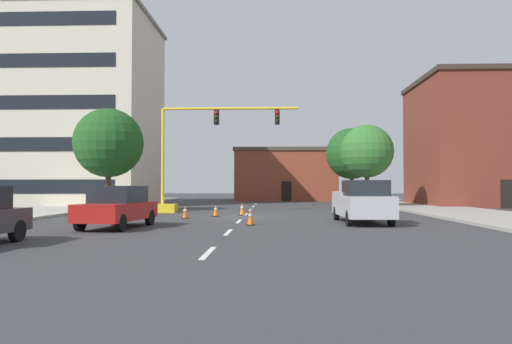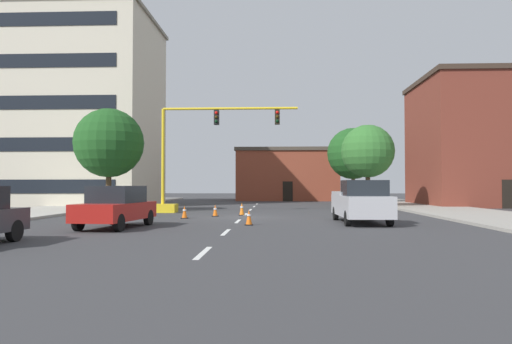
# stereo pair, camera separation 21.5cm
# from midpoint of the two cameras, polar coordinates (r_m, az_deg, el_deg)

# --- Properties ---
(ground_plane) EXTENTS (160.00, 160.00, 0.00)m
(ground_plane) POSITION_cam_midpoint_polar(r_m,az_deg,el_deg) (26.58, -1.80, -5.39)
(ground_plane) COLOR #38383A
(sidewalk_left) EXTENTS (6.00, 56.00, 0.14)m
(sidewalk_left) POSITION_cam_midpoint_polar(r_m,az_deg,el_deg) (37.74, -21.83, -4.05)
(sidewalk_left) COLOR #B2ADA3
(sidewalk_left) RESTS_ON ground_plane
(sidewalk_right) EXTENTS (6.00, 56.00, 0.14)m
(sidewalk_right) POSITION_cam_midpoint_polar(r_m,az_deg,el_deg) (36.42, 20.87, -4.15)
(sidewalk_right) COLOR #9E998E
(sidewalk_right) RESTS_ON ground_plane
(lane_stripe_seg_0) EXTENTS (0.16, 2.40, 0.01)m
(lane_stripe_seg_0) POSITION_cam_midpoint_polar(r_m,az_deg,el_deg) (12.72, -6.21, -9.52)
(lane_stripe_seg_0) COLOR silver
(lane_stripe_seg_0) RESTS_ON ground_plane
(lane_stripe_seg_1) EXTENTS (0.16, 2.40, 0.01)m
(lane_stripe_seg_1) POSITION_cam_midpoint_polar(r_m,az_deg,el_deg) (18.14, -3.66, -7.15)
(lane_stripe_seg_1) COLOR silver
(lane_stripe_seg_1) RESTS_ON ground_plane
(lane_stripe_seg_2) EXTENTS (0.16, 2.40, 0.01)m
(lane_stripe_seg_2) POSITION_cam_midpoint_polar(r_m,az_deg,el_deg) (23.60, -2.30, -5.86)
(lane_stripe_seg_2) COLOR silver
(lane_stripe_seg_2) RESTS_ON ground_plane
(lane_stripe_seg_3) EXTENTS (0.16, 2.40, 0.01)m
(lane_stripe_seg_3) POSITION_cam_midpoint_polar(r_m,az_deg,el_deg) (29.07, -1.46, -5.06)
(lane_stripe_seg_3) COLOR silver
(lane_stripe_seg_3) RESTS_ON ground_plane
(lane_stripe_seg_4) EXTENTS (0.16, 2.40, 0.01)m
(lane_stripe_seg_4) POSITION_cam_midpoint_polar(r_m,az_deg,el_deg) (34.55, -0.88, -4.51)
(lane_stripe_seg_4) COLOR silver
(lane_stripe_seg_4) RESTS_ON ground_plane
(lane_stripe_seg_5) EXTENTS (0.16, 2.40, 0.01)m
(lane_stripe_seg_5) POSITION_cam_midpoint_polar(r_m,az_deg,el_deg) (40.04, -0.46, -4.11)
(lane_stripe_seg_5) COLOR silver
(lane_stripe_seg_5) RESTS_ON ground_plane
(lane_stripe_seg_6) EXTENTS (0.16, 2.40, 0.01)m
(lane_stripe_seg_6) POSITION_cam_midpoint_polar(r_m,az_deg,el_deg) (45.53, -0.15, -3.81)
(lane_stripe_seg_6) COLOR silver
(lane_stripe_seg_6) RESTS_ON ground_plane
(building_tall_left) EXTENTS (14.88, 11.71, 17.03)m
(building_tall_left) POSITION_cam_midpoint_polar(r_m,az_deg,el_deg) (47.12, -21.22, 6.76)
(building_tall_left) COLOR beige
(building_tall_left) RESTS_ON ground_plane
(building_brick_center) EXTENTS (11.90, 8.99, 6.05)m
(building_brick_center) POSITION_cam_midpoint_polar(r_m,az_deg,el_deg) (57.51, 3.40, -0.33)
(building_brick_center) COLOR brown
(building_brick_center) RESTS_ON ground_plane
(building_row_right) EXTENTS (10.38, 10.80, 11.08)m
(building_row_right) POSITION_cam_midpoint_polar(r_m,az_deg,el_deg) (46.09, 24.74, 3.26)
(building_row_right) COLOR brown
(building_row_right) RESTS_ON ground_plane
(traffic_signal_gantry) EXTENTS (9.67, 1.20, 6.83)m
(traffic_signal_gantry) POSITION_cam_midpoint_polar(r_m,az_deg,el_deg) (31.48, -8.98, -0.63)
(traffic_signal_gantry) COLOR yellow
(traffic_signal_gantry) RESTS_ON ground_plane
(tree_right_far) EXTENTS (5.06, 5.06, 7.43)m
(tree_right_far) POSITION_cam_midpoint_polar(r_m,az_deg,el_deg) (48.29, 11.17, 2.15)
(tree_right_far) COLOR brown
(tree_right_far) RESTS_ON ground_plane
(tree_left_near) EXTENTS (4.59, 4.59, 6.88)m
(tree_left_near) POSITION_cam_midpoint_polar(r_m,az_deg,el_deg) (33.37, -17.30, 3.31)
(tree_left_near) COLOR #4C3823
(tree_left_near) RESTS_ON ground_plane
(tree_right_mid) EXTENTS (4.17, 4.17, 6.55)m
(tree_right_mid) POSITION_cam_midpoint_polar(r_m,az_deg,el_deg) (38.87, 12.88, 2.40)
(tree_right_mid) COLOR #4C3823
(tree_right_mid) RESTS_ON ground_plane
(pickup_truck_silver) EXTENTS (2.10, 5.44, 1.99)m
(pickup_truck_silver) POSITION_cam_midpoint_polar(r_m,az_deg,el_deg) (22.93, 12.19, -3.52)
(pickup_truck_silver) COLOR #BCBCC1
(pickup_truck_silver) RESTS_ON ground_plane
(sedan_red_near_left) EXTENTS (2.30, 4.67, 1.74)m
(sedan_red_near_left) POSITION_cam_midpoint_polar(r_m,az_deg,el_deg) (20.72, -16.39, -3.94)
(sedan_red_near_left) COLOR #B21E19
(sedan_red_near_left) RESTS_ON ground_plane
(traffic_cone_roadside_a) EXTENTS (0.36, 0.36, 0.70)m
(traffic_cone_roadside_a) POSITION_cam_midpoint_polar(r_m,az_deg,el_deg) (21.24, -0.96, -5.42)
(traffic_cone_roadside_a) COLOR black
(traffic_cone_roadside_a) RESTS_ON ground_plane
(traffic_cone_roadside_b) EXTENTS (0.36, 0.36, 0.76)m
(traffic_cone_roadside_b) POSITION_cam_midpoint_polar(r_m,az_deg,el_deg) (28.18, -1.88, -4.41)
(traffic_cone_roadside_b) COLOR black
(traffic_cone_roadside_b) RESTS_ON ground_plane
(traffic_cone_roadside_c) EXTENTS (0.36, 0.36, 0.68)m
(traffic_cone_roadside_c) POSITION_cam_midpoint_polar(r_m,az_deg,el_deg) (27.31, -5.05, -4.59)
(traffic_cone_roadside_c) COLOR black
(traffic_cone_roadside_c) RESTS_ON ground_plane
(traffic_cone_roadside_d) EXTENTS (0.36, 0.36, 0.69)m
(traffic_cone_roadside_d) POSITION_cam_midpoint_polar(r_m,az_deg,el_deg) (25.79, -8.65, -4.73)
(traffic_cone_roadside_d) COLOR black
(traffic_cone_roadside_d) RESTS_ON ground_plane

